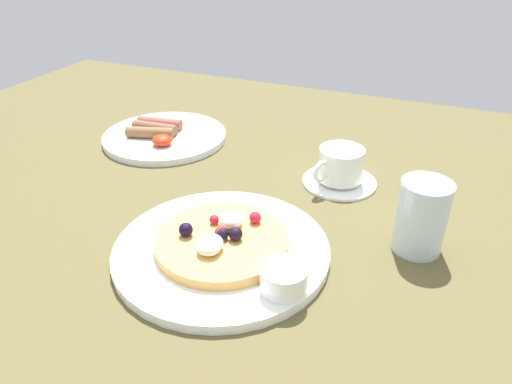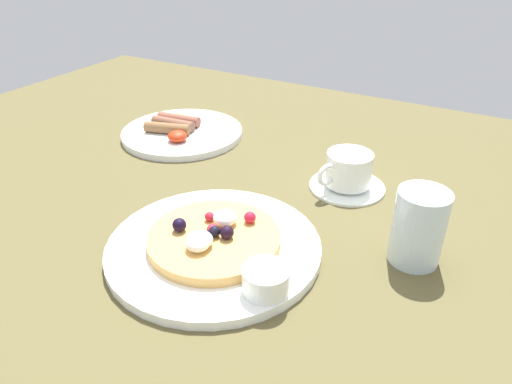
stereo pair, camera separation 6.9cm
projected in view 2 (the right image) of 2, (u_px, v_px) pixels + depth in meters
ground_plane at (228, 220)px, 74.04cm from camera, size 162.19×127.88×3.00cm
pancake_plate at (214, 247)px, 64.33cm from camera, size 29.08×29.08×1.36cm
pancake_with_berries at (213, 238)px, 63.31cm from camera, size 17.91×17.91×3.49cm
syrup_ramekin at (266, 279)px, 55.20cm from camera, size 5.69×5.69×3.11cm
breakfast_plate at (182, 133)px, 98.28cm from camera, size 24.83×24.83×1.31cm
fried_breakfast at (175, 125)px, 97.76cm from camera, size 11.82×13.20×2.44cm
coffee_saucer at (347, 186)px, 79.52cm from camera, size 12.63×12.63×0.90cm
coffee_cup at (348, 168)px, 77.78cm from camera, size 7.56×9.97×5.50cm
water_glass at (419, 227)px, 60.67cm from camera, size 6.72×6.72×10.26cm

